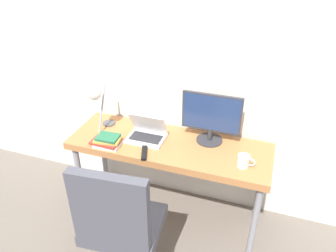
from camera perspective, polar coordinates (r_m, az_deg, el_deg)
ground_plane at (r=2.98m, az=-1.64°, el=-18.30°), size 12.00×12.00×0.00m
wall_back at (r=2.71m, az=2.56°, el=10.16°), size 8.00×0.05×2.60m
desk at (r=2.71m, az=0.18°, el=-4.35°), size 1.64×0.55×0.77m
laptop at (r=2.71m, az=-3.73°, el=-1.34°), size 0.31×0.23×0.22m
monitor at (r=2.60m, az=7.53°, el=1.63°), size 0.47×0.22×0.42m
desk_lamp at (r=2.70m, az=-12.39°, el=5.03°), size 0.12×0.29×0.44m
office_chair at (r=2.28m, az=-8.60°, el=-16.07°), size 0.56×0.54×1.07m
book_stack at (r=2.66m, az=-10.52°, el=-2.59°), size 0.24×0.17×0.09m
tv_remote at (r=2.54m, az=-4.16°, el=-4.68°), size 0.10×0.18×0.02m
mug at (r=2.45m, az=13.06°, el=-5.97°), size 0.13×0.09×0.10m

